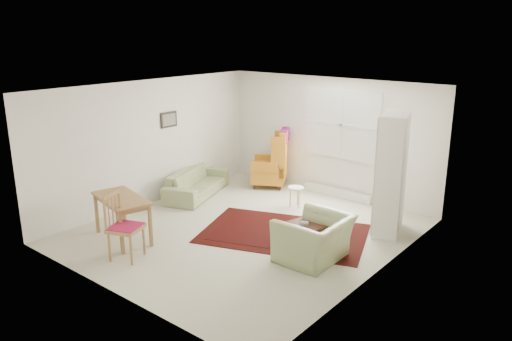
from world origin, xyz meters
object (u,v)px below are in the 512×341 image
Objects in this scene: stool at (296,197)px; cabinet at (392,174)px; armchair at (314,234)px; desk_chair at (126,226)px; coffee_table at (304,238)px; sofa at (197,178)px; desk at (123,218)px; wingback_chair at (269,158)px.

cabinet is at bearing -0.61° from stool.
armchair is 1.01× the size of desk_chair.
cabinet is at bearing 66.99° from coffee_table.
stool is at bearing -91.01° from sofa.
cabinet is at bearing 166.31° from armchair.
cabinet is 1.76× the size of desk.
wingback_chair reaches higher than stool.
desk is at bearing -65.60° from armchair.
sofa is 4.17m from cabinet.
wingback_chair is 0.64× the size of cabinet.
desk_chair is (0.65, -0.41, 0.16)m from desk.
desk is (-2.65, -1.54, 0.14)m from coffee_table.
armchair is at bearing 25.25° from desk.
cabinet is (0.40, 1.77, 0.63)m from armchair.
coffee_table is (2.56, -2.38, -0.44)m from wingback_chair.
sofa is at bearing -107.08° from armchair.
wingback_chair is at bearing -132.60° from armchair.
cabinet is at bearing -100.55° from sofa.
desk is 1.12× the size of desk_chair.
desk_chair is (-1.99, -1.95, 0.30)m from coffee_table.
armchair is at bearing -73.50° from desk_chair.
desk is (-0.09, -3.92, -0.29)m from wingback_chair.
sofa is at bearing -160.57° from stool.
desk is (-2.93, -1.38, -0.04)m from armchair.
armchair is at bearing -119.01° from cabinet.
desk_chair is (-0.69, -3.58, 0.32)m from stool.
coffee_table is at bearing -125.49° from sofa.
sofa reaches higher than stool.
armchair is 0.37m from coffee_table.
wingback_chair is at bearing -14.30° from desk_chair.
wingback_chair is at bearing 150.53° from cabinet.
wingback_chair is at bearing 149.29° from stool.
armchair is (3.65, -1.06, 0.04)m from sofa.
coffee_table is 2.80m from desk_chair.
stool is 0.35× the size of desk.
cabinet is 4.49m from desk_chair.
armchair is 1.92m from cabinet.
coffee_table reaches higher than stool.
desk_chair is at bearing -143.09° from cabinet.
stool is 2.16m from cabinet.
wingback_chair reaches higher than sofa.
armchair is at bearing -48.49° from stool.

